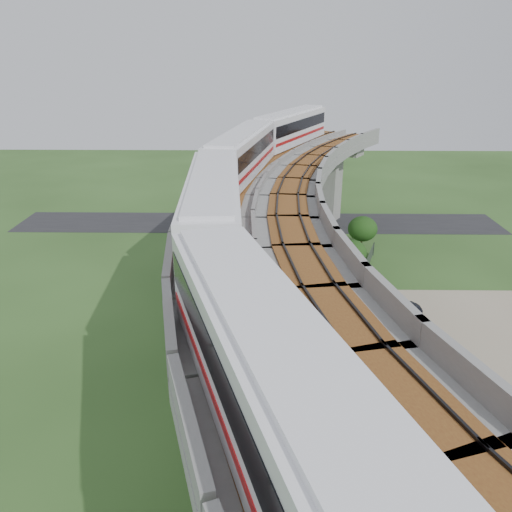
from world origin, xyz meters
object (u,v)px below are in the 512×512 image
object	(u,v)px
metro_train	(261,177)
car_white	(428,407)
car_dark	(394,305)
car_red	(507,410)

from	to	relation	value
metro_train	car_white	distance (m)	17.54
metro_train	car_dark	xyz separation A→B (m)	(10.93, 4.02, -11.60)
metro_train	car_dark	distance (m)	16.44
metro_train	car_dark	world-z (taller)	metro_train
metro_train	car_white	bearing A→B (deg)	-40.67
car_white	car_red	xyz separation A→B (m)	(4.58, -0.14, -0.05)
metro_train	car_red	size ratio (longest dim) A/B	18.40
metro_train	car_red	world-z (taller)	metro_train
metro_train	car_white	world-z (taller)	metro_train
metro_train	car_white	xyz separation A→B (m)	(9.93, -8.53, -11.67)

